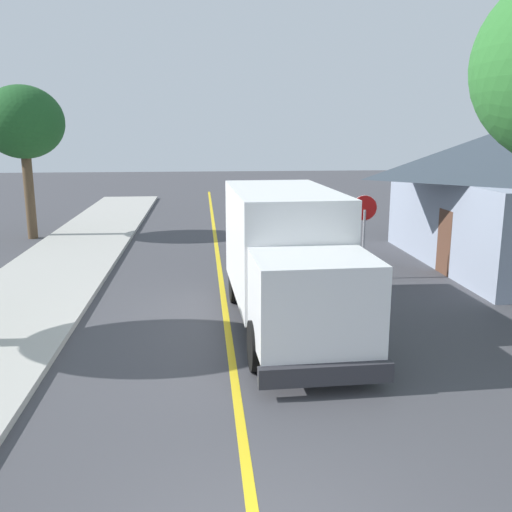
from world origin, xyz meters
TOP-DOWN VIEW (x-y plane):
  - centre_line_yellow at (0.00, 10.00)m, footprint 0.16×56.00m
  - box_truck at (1.43, 7.57)m, footprint 2.63×7.25m
  - parked_car_near at (2.48, 14.70)m, footprint 1.82×4.41m
  - parked_car_mid at (2.57, 21.56)m, footprint 1.93×4.45m
  - stop_sign at (4.45, 11.59)m, footprint 0.80×0.10m
  - street_tree_down_block at (-7.90, 19.62)m, footprint 3.36×3.36m

SIDE VIEW (x-z plane):
  - centre_line_yellow at x=0.00m, z-range 0.00..0.01m
  - parked_car_near at x=2.48m, z-range -0.04..1.63m
  - parked_car_mid at x=2.57m, z-range -0.04..1.63m
  - box_truck at x=1.43m, z-range 0.17..3.37m
  - stop_sign at x=4.45m, z-range 0.53..3.18m
  - street_tree_down_block at x=-7.90m, z-range 1.65..8.09m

